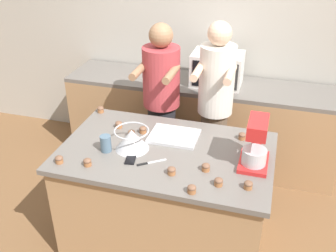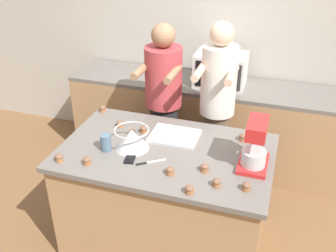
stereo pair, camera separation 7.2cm
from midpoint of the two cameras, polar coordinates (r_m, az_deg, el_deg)
The scene contains 25 objects.
ground_plane at distance 3.51m, azimuth 0.36°, elevation -15.82°, with size 16.00×16.00×0.00m, color brown.
back_wall at distance 4.21m, azimuth 7.30°, elevation 13.47°, with size 10.00×0.06×2.70m.
island_counter at distance 3.21m, azimuth 0.38°, elevation -10.18°, with size 1.59×0.99×0.89m.
back_counter at distance 4.23m, azimuth 5.61°, elevation 0.54°, with size 2.80×0.60×0.92m.
person_left at distance 3.60m, azimuth -0.06°, elevation 2.66°, with size 0.34×0.51×1.65m.
person_right at distance 3.48m, azimuth 7.66°, elevation 2.07°, with size 0.32×0.49×1.70m.
stand_mixer at distance 2.76m, azimuth 13.27°, elevation -2.89°, with size 0.20×0.30×0.36m.
mixing_bowl at distance 2.93m, azimuth -4.57°, elevation -1.79°, with size 0.26×0.26×0.16m.
baking_tray at distance 3.09m, azimuth 1.62°, elevation -1.39°, with size 0.38×0.29×0.04m.
microwave_oven at distance 3.94m, azimuth 8.16°, elevation 8.12°, with size 0.49×0.35×0.32m.
cell_phone at distance 2.86m, azimuth -4.76°, elevation -4.64°, with size 0.09×0.15×0.01m.
drinking_glass at distance 2.94m, azimuth -8.32°, elevation -2.39°, with size 0.08×0.08×0.13m.
knife at distance 2.80m, azimuth -2.05°, elevation -5.31°, with size 0.19×0.14×0.01m.
cupcake_0 at distance 2.90m, azimuth -14.85°, elevation -4.46°, with size 0.06×0.06×0.06m.
cupcake_1 at distance 2.72m, azimuth 6.10°, elevation -6.04°, with size 0.06×0.06×0.06m.
cupcake_2 at distance 3.11m, azimuth 11.47°, elevation -1.59°, with size 0.06×0.06×0.06m.
cupcake_3 at distance 2.60m, azimuth 12.11°, elevation -8.56°, with size 0.06×0.06×0.06m.
cupcake_4 at distance 3.16m, azimuth -2.89°, elevation -0.49°, with size 0.06×0.06×0.06m.
cupcake_5 at distance 3.11m, azimuth -4.56°, elevation -0.99°, with size 0.06×0.06×0.06m.
cupcake_6 at distance 3.52m, azimuth -8.89°, elevation 2.52°, with size 0.06×0.06×0.06m.
cupcake_7 at distance 3.25m, azimuth -6.35°, elevation 0.31°, with size 0.06×0.06×0.06m.
cupcake_8 at distance 2.68m, azimuth 1.08°, elevation -6.51°, with size 0.06×0.06×0.06m.
cupcake_9 at distance 2.60m, azimuth 7.88°, elevation -8.15°, with size 0.06×0.06×0.06m.
cupcake_10 at distance 2.83m, azimuth -10.98°, elevation -4.97°, with size 0.06×0.06×0.06m.
cupcake_11 at distance 2.52m, azimuth 3.94°, elevation -9.17°, with size 0.06×0.06×0.06m.
Camera 2 is at (0.77, -2.35, 2.49)m, focal length 42.00 mm.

